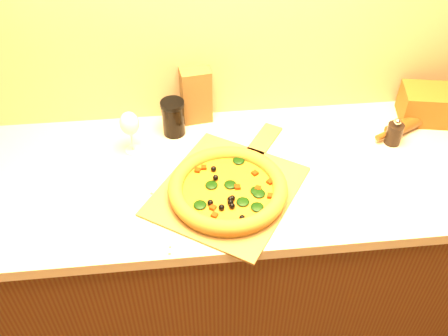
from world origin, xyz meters
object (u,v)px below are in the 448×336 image
Objects in this scene: pizza at (228,189)px; wine_glass at (130,124)px; dark_jar at (173,118)px; rolling_pin at (415,121)px; pizza_peel at (230,187)px; pepper_grinder at (394,133)px.

wine_glass is at bearing 139.96° from pizza.
wine_glass is 0.17m from dark_jar.
pizza_peel is at bearing -160.70° from rolling_pin.
rolling_pin is at bearing -3.60° from dark_jar.
dark_jar reaches higher than pizza.
wine_glass is (-1.01, -0.03, 0.09)m from rolling_pin.
dark_jar is (-0.17, 0.30, 0.06)m from pizza_peel.
pizza is 0.40m from wine_glass.
rolling_pin is at bearing 52.88° from pizza_peel.
pizza is 1.07× the size of rolling_pin.
pepper_grinder is 0.65× the size of wine_glass.
pizza is 0.63m from pepper_grinder.
wine_glass is at bearing -149.60° from dark_jar.
pizza_peel is at bearing -61.14° from dark_jar.
pizza is at bearing -40.04° from wine_glass.
pizza is at bearing -161.59° from pepper_grinder.
dark_jar is at bearing 114.93° from pizza.
wine_glass is at bearing -178.33° from rolling_pin.
dark_jar is at bearing 176.40° from rolling_pin.
pepper_grinder reaches higher than rolling_pin.
pepper_grinder is at bearing -3.25° from wine_glass.
pizza_peel is 0.62m from pepper_grinder.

